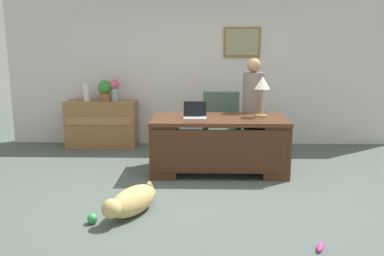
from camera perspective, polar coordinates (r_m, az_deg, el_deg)
The scene contains 14 objects.
ground_plane at distance 5.12m, azimuth 1.27°, elevation -8.95°, with size 12.00×12.00×0.00m, color #4C5651.
back_wall at distance 7.40m, azimuth 1.39°, elevation 8.18°, with size 7.00×0.16×2.70m.
desk at distance 5.78m, azimuth 3.78°, elevation -2.09°, with size 1.89×0.92×0.79m.
credenza at distance 7.39m, azimuth -12.53°, elevation 0.56°, with size 1.23×0.50×0.83m.
armchair at distance 6.72m, azimuth 4.13°, elevation 0.19°, with size 0.60×0.59×1.03m.
person_standing at distance 6.32m, azimuth 8.52°, elevation 2.60°, with size 0.32×0.32×1.60m.
dog_lying at distance 4.45m, azimuth -8.57°, elevation -10.19°, with size 0.60×0.80×0.30m.
laptop at distance 5.69m, azimuth 0.41°, elevation 2.00°, with size 0.32×0.22×0.23m.
desk_lamp at distance 5.83m, azimuth 9.86°, elevation 5.94°, with size 0.22×0.22×0.57m.
vase_with_flowers at distance 7.24m, azimuth -10.85°, elevation 5.55°, with size 0.17×0.17×0.37m.
vase_empty at distance 7.37m, azimuth -14.60°, elevation 4.86°, with size 0.11×0.11×0.30m, color silver.
potted_plant at distance 7.28m, azimuth -12.13°, elevation 5.29°, with size 0.24×0.24×0.36m.
dog_toy_ball at distance 4.37m, azimuth -13.83°, elevation -12.26°, with size 0.11×0.11×0.11m, color green.
dog_toy_bone at distance 3.95m, azimuth 17.56°, elevation -15.63°, with size 0.19×0.05×0.05m, color #D8338C.
Camera 1 is at (0.00, -4.79, 1.80)m, focal length 37.95 mm.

